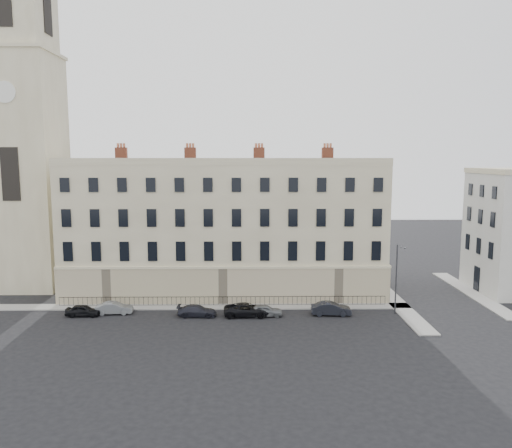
% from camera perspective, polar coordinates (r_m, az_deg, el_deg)
% --- Properties ---
extents(ground, '(160.00, 160.00, 0.00)m').
position_cam_1_polar(ground, '(49.32, 2.97, -11.14)').
color(ground, black).
rests_on(ground, ground).
extents(terrace, '(36.22, 12.22, 17.00)m').
position_cam_1_polar(terrace, '(59.23, -3.50, -0.51)').
color(terrace, '#BEB28D').
rests_on(terrace, ground).
extents(church_tower, '(8.00, 8.13, 44.00)m').
position_cam_1_polar(church_tower, '(66.35, -25.01, 9.34)').
color(church_tower, '#BEB28D').
rests_on(church_tower, ground).
extents(pavement_terrace, '(48.00, 2.00, 0.12)m').
position_cam_1_polar(pavement_terrace, '(54.40, -8.09, -9.34)').
color(pavement_terrace, gray).
rests_on(pavement_terrace, ground).
extents(pavement_east_return, '(2.00, 24.00, 0.12)m').
position_cam_1_polar(pavement_east_return, '(59.08, 15.27, -8.16)').
color(pavement_east_return, gray).
rests_on(pavement_east_return, ground).
extents(pavement_adjacent, '(2.00, 20.00, 0.12)m').
position_cam_1_polar(pavement_adjacent, '(64.31, 23.43, -7.24)').
color(pavement_adjacent, gray).
rests_on(pavement_adjacent, ground).
extents(railings, '(35.00, 0.04, 0.96)m').
position_cam_1_polar(railings, '(54.28, -3.81, -8.78)').
color(railings, black).
rests_on(railings, ground).
extents(car_a, '(3.45, 1.40, 1.17)m').
position_cam_1_polar(car_a, '(53.75, -19.14, -9.32)').
color(car_a, black).
rests_on(car_a, ground).
extents(car_b, '(3.77, 1.52, 1.22)m').
position_cam_1_polar(car_b, '(53.54, -15.90, -9.23)').
color(car_b, slate).
rests_on(car_b, ground).
extents(car_c, '(4.01, 1.76, 1.15)m').
position_cam_1_polar(car_c, '(51.14, -6.75, -9.82)').
color(car_c, '#20212B').
rests_on(car_c, ground).
extents(car_d, '(4.70, 2.23, 1.30)m').
position_cam_1_polar(car_d, '(50.88, -1.04, -9.77)').
color(car_d, black).
rests_on(car_d, ground).
extents(car_e, '(3.52, 1.48, 1.19)m').
position_cam_1_polar(car_e, '(50.82, 1.05, -9.86)').
color(car_e, slate).
rests_on(car_e, ground).
extents(car_f, '(4.10, 1.62, 1.33)m').
position_cam_1_polar(car_f, '(51.71, 8.57, -9.55)').
color(car_f, black).
rests_on(car_f, ground).
extents(streetlamp, '(0.60, 1.51, 7.18)m').
position_cam_1_polar(streetlamp, '(52.56, 15.79, -5.73)').
color(streetlamp, '#333439').
rests_on(streetlamp, ground).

